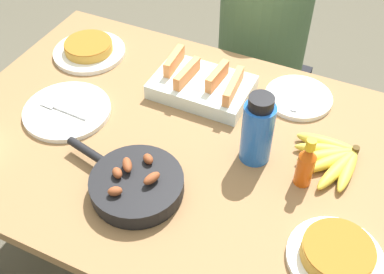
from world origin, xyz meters
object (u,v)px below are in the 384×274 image
Objects in this scene: skillet at (136,184)px; water_bottle at (258,130)px; empty_plate_far_left at (67,111)px; empty_plate_near_front at (298,97)px; frittata_plate_side at (89,49)px; hot_sauce_bottle at (306,165)px; person_figure at (259,67)px; banana_bunch at (333,158)px; melon_tray at (202,85)px; frittata_plate_center at (337,255)px.

water_bottle is (0.24, 0.25, 0.07)m from skillet.
empty_plate_near_front is at bearing 30.23° from empty_plate_far_left.
frittata_plate_side is 0.74m from empty_plate_near_front.
empty_plate_far_left is (-0.34, 0.17, -0.02)m from skillet.
water_bottle is (0.69, -0.21, 0.08)m from frittata_plate_side.
person_figure is at bearing 115.50° from hot_sauce_bottle.
banana_bunch is 0.18× the size of person_figure.
melon_tray reaches higher than empty_plate_far_left.
banana_bunch is 0.54m from skillet.
person_figure is (-0.42, 0.66, -0.27)m from banana_bunch.
water_bottle is at bearing 140.70° from frittata_plate_center.
frittata_plate_side is (-0.89, 0.14, 0.00)m from banana_bunch.
frittata_plate_side is 1.18× the size of empty_plate_near_front.
skillet is 1.38× the size of empty_plate_far_left.
frittata_plate_center is (0.53, -0.42, -0.01)m from melon_tray.
empty_plate_near_front is 0.35m from hot_sauce_bottle.
skillet is at bearing -178.02° from frittata_plate_center.
water_bottle is 0.15m from hot_sauce_bottle.
water_bottle is at bearing 7.28° from empty_plate_far_left.
skillet is at bearing -26.91° from empty_plate_far_left.
melon_tray is 0.67m from frittata_plate_center.
frittata_plate_center is at bearing -75.10° from banana_bunch.
melon_tray is 0.42m from empty_plate_far_left.
melon_tray is 0.45m from frittata_plate_side.
melon_tray is 0.28× the size of person_figure.
melon_tray is at bearing 142.65° from water_bottle.
person_figure is (-0.22, 0.73, -0.36)m from water_bottle.
banana_bunch is 0.46m from melon_tray.
melon_tray is 0.32m from water_bottle.
water_bottle reaches higher than skillet.
person_figure reaches higher than frittata_plate_side.
frittata_plate_center is 0.57m from empty_plate_near_front.
skillet is 2.33× the size of hot_sauce_bottle.
hot_sauce_bottle is (0.39, -0.22, 0.04)m from melon_tray.
water_bottle reaches higher than empty_plate_far_left.
empty_plate_far_left is (-0.33, -0.26, -0.02)m from melon_tray.
water_bottle is (0.58, 0.07, 0.09)m from empty_plate_far_left.
frittata_plate_center is (0.08, -0.30, 0.01)m from banana_bunch.
water_bottle reaches higher than empty_plate_near_front.
empty_plate_far_left is at bearing -169.48° from banana_bunch.
empty_plate_near_front is at bearing -104.87° from skillet.
melon_tray is 0.44m from skillet.
frittata_plate_side reaches higher than empty_plate_near_front.
frittata_plate_center is 1.05× the size of water_bottle.
empty_plate_far_left is 1.24× the size of water_bottle.
skillet is 0.52m from frittata_plate_center.
melon_tray is 1.45× the size of empty_plate_near_front.
water_bottle is 0.84m from person_figure.
melon_tray reaches higher than frittata_plate_side.
banana_bunch is at bearing 10.52° from empty_plate_far_left.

